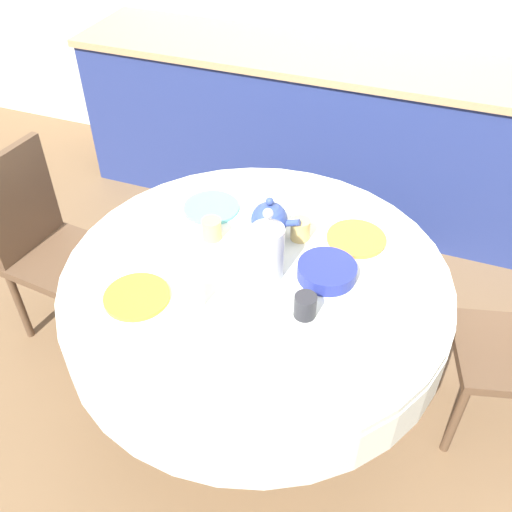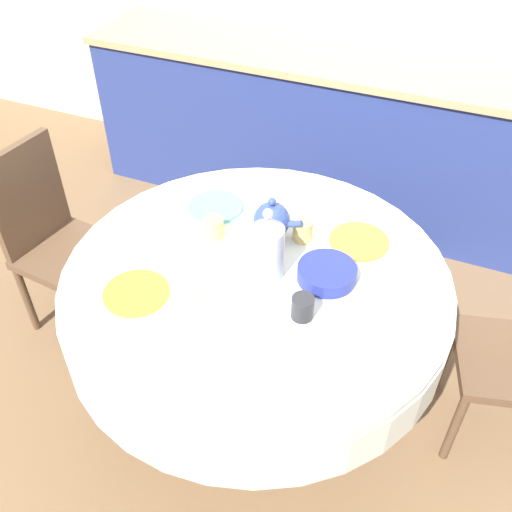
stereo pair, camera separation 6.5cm
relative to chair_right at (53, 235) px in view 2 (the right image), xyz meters
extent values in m
plane|color=brown|center=(1.05, -0.11, -0.51)|extent=(12.00, 12.00, 0.00)
cube|color=navy|center=(1.05, 1.47, -0.06)|extent=(3.20, 0.60, 0.89)
cube|color=tan|center=(1.05, 1.47, 0.41)|extent=(3.24, 0.64, 0.04)
cylinder|color=brown|center=(1.05, -0.11, -0.49)|extent=(0.44, 0.44, 0.04)
cylinder|color=brown|center=(1.05, -0.11, -0.22)|extent=(0.11, 0.11, 0.49)
cylinder|color=silver|center=(1.05, -0.11, 0.11)|extent=(1.42, 1.42, 0.18)
cylinder|color=silver|center=(1.05, -0.11, 0.22)|extent=(1.41, 1.41, 0.03)
cube|color=brown|center=(1.99, 0.13, -0.09)|extent=(0.49, 0.49, 0.04)
cylinder|color=brown|center=(1.86, -0.08, -0.31)|extent=(0.04, 0.04, 0.40)
cylinder|color=brown|center=(1.78, 0.26, -0.31)|extent=(0.04, 0.04, 0.40)
cube|color=brown|center=(0.08, -0.01, -0.09)|extent=(0.44, 0.44, 0.04)
cube|color=brown|center=(-0.10, 0.01, 0.18)|extent=(0.07, 0.38, 0.49)
cylinder|color=brown|center=(0.27, 0.15, -0.31)|extent=(0.04, 0.04, 0.40)
cylinder|color=brown|center=(0.24, -0.20, -0.31)|extent=(0.04, 0.04, 0.40)
cylinder|color=brown|center=(-0.08, 0.19, -0.31)|extent=(0.04, 0.04, 0.40)
cylinder|color=brown|center=(-0.11, -0.17, -0.31)|extent=(0.04, 0.04, 0.40)
cylinder|color=yellow|center=(0.71, -0.37, 0.24)|extent=(0.23, 0.23, 0.01)
cylinder|color=white|center=(0.90, -0.33, 0.28)|extent=(0.08, 0.08, 0.08)
cylinder|color=white|center=(1.34, -0.42, 0.24)|extent=(0.23, 0.23, 0.01)
cylinder|color=#28282D|center=(1.27, -0.24, 0.28)|extent=(0.08, 0.08, 0.08)
cylinder|color=#60BCB7|center=(0.74, 0.19, 0.24)|extent=(0.23, 0.23, 0.01)
cylinder|color=#DBB766|center=(0.82, 0.02, 0.28)|extent=(0.08, 0.08, 0.08)
cylinder|color=orange|center=(1.34, 0.20, 0.24)|extent=(0.23, 0.23, 0.01)
cylinder|color=#DBB766|center=(1.14, 0.14, 0.28)|extent=(0.08, 0.08, 0.08)
cylinder|color=#B2B2B7|center=(1.09, -0.10, 0.33)|extent=(0.12, 0.12, 0.20)
cone|color=#B2B2B7|center=(1.09, -0.10, 0.46)|extent=(0.11, 0.11, 0.05)
sphere|color=#B2B2B7|center=(1.09, -0.10, 0.50)|extent=(0.04, 0.04, 0.04)
cylinder|color=#33478E|center=(1.02, 0.10, 0.24)|extent=(0.08, 0.08, 0.01)
sphere|color=#33478E|center=(1.02, 0.10, 0.32)|extent=(0.14, 0.14, 0.14)
cylinder|color=#33478E|center=(1.11, 0.10, 0.32)|extent=(0.08, 0.03, 0.05)
sphere|color=#33478E|center=(1.02, 0.10, 0.40)|extent=(0.03, 0.03, 0.03)
cylinder|color=navy|center=(1.29, -0.04, 0.26)|extent=(0.21, 0.21, 0.05)
camera|label=1|loc=(1.58, -1.52, 1.63)|focal=40.00mm
camera|label=2|loc=(1.64, -1.50, 1.63)|focal=40.00mm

